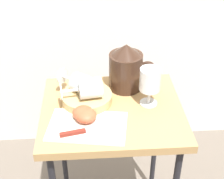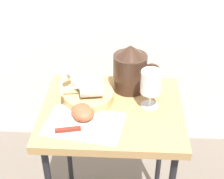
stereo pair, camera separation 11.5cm
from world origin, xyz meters
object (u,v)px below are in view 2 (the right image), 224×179
(wine_glass_tipped_far, at_px, (85,82))
(apple_half_right, at_px, (84,114))
(basket_tray, at_px, (89,96))
(wine_glass_tipped_near, at_px, (90,87))
(pitcher, at_px, (130,71))
(knife, at_px, (79,129))
(wine_glass_upright, at_px, (151,84))
(apple_half_left, at_px, (82,111))
(table, at_px, (112,124))

(wine_glass_tipped_far, distance_m, apple_half_right, 0.14)
(basket_tray, relative_size, wine_glass_tipped_near, 1.20)
(apple_half_right, bearing_deg, pitcher, 52.37)
(wine_glass_tipped_near, relative_size, knife, 0.70)
(wine_glass_upright, xyz_separation_m, wine_glass_tipped_near, (-0.22, 0.01, -0.02))
(apple_half_left, bearing_deg, table, 27.78)
(table, relative_size, basket_tray, 3.60)
(wine_glass_tipped_near, distance_m, apple_half_right, 0.11)
(apple_half_right, distance_m, knife, 0.06)
(basket_tray, distance_m, wine_glass_tipped_near, 0.06)
(table, relative_size, wine_glass_tipped_far, 4.29)
(basket_tray, relative_size, apple_half_left, 2.53)
(pitcher, relative_size, wine_glass_tipped_near, 1.21)
(basket_tray, distance_m, pitcher, 0.19)
(wine_glass_upright, xyz_separation_m, apple_half_right, (-0.23, -0.09, -0.07))
(pitcher, bearing_deg, wine_glass_tipped_far, -155.61)
(table, distance_m, wine_glass_tipped_far, 0.19)
(pitcher, xyz_separation_m, wine_glass_upright, (0.07, -0.12, 0.02))
(table, height_order, basket_tray, basket_tray)
(apple_half_right, height_order, knife, apple_half_right)
(basket_tray, bearing_deg, table, -26.03)
(pitcher, distance_m, wine_glass_tipped_far, 0.18)
(basket_tray, height_order, wine_glass_tipped_far, wine_glass_tipped_far)
(knife, bearing_deg, apple_half_right, 81.61)
(wine_glass_tipped_far, distance_m, knife, 0.20)
(table, xyz_separation_m, knife, (-0.10, -0.13, 0.08))
(pitcher, relative_size, wine_glass_upright, 1.28)
(apple_half_right, xyz_separation_m, knife, (-0.01, -0.06, -0.02))
(wine_glass_upright, bearing_deg, pitcher, 122.19)
(table, xyz_separation_m, wine_glass_tipped_near, (-0.08, 0.02, 0.15))
(apple_half_left, relative_size, knife, 0.33)
(apple_half_right, bearing_deg, wine_glass_tipped_far, 94.35)
(wine_glass_upright, distance_m, knife, 0.29)
(table, bearing_deg, pitcher, 64.81)
(pitcher, bearing_deg, apple_half_right, -127.63)
(pitcher, bearing_deg, wine_glass_upright, -57.81)
(knife, bearing_deg, basket_tray, 85.74)
(wine_glass_upright, relative_size, apple_half_right, 1.99)
(table, distance_m, wine_glass_tipped_near, 0.17)
(apple_half_right, bearing_deg, basket_tray, 88.04)
(wine_glass_upright, relative_size, apple_half_left, 1.99)
(pitcher, relative_size, wine_glass_tipped_far, 1.20)
(wine_glass_upright, distance_m, apple_half_right, 0.25)
(table, height_order, pitcher, pitcher)
(apple_half_right, bearing_deg, wine_glass_tipped_near, 82.40)
(apple_half_right, bearing_deg, knife, -98.39)
(wine_glass_tipped_near, relative_size, apple_half_left, 2.11)
(table, relative_size, wine_glass_upright, 4.57)
(wine_glass_tipped_far, bearing_deg, apple_half_left, -89.70)
(table, distance_m, apple_half_right, 0.15)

